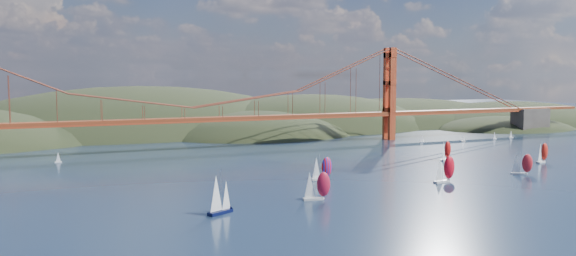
{
  "coord_description": "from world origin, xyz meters",
  "views": [
    {
      "loc": [
        -69.43,
        -105.24,
        38.73
      ],
      "look_at": [
        14.79,
        90.0,
        18.65
      ],
      "focal_mm": 35.0,
      "sensor_mm": 36.0,
      "label": 1
    }
  ],
  "objects_px": {
    "racer_0": "(316,185)",
    "racer_4": "(542,152)",
    "racer_1": "(444,169)",
    "sloop_navy": "(219,195)",
    "racer_rwb": "(321,168)",
    "racer_2": "(521,164)",
    "racer_3": "(446,150)"
  },
  "relations": [
    {
      "from": "racer_4",
      "to": "racer_rwb",
      "type": "distance_m",
      "value": 108.32
    },
    {
      "from": "racer_3",
      "to": "racer_rwb",
      "type": "xyz_separation_m",
      "value": [
        -73.48,
        -20.27,
        -0.13
      ]
    },
    {
      "from": "racer_4",
      "to": "racer_rwb",
      "type": "bearing_deg",
      "value": 159.36
    },
    {
      "from": "racer_0",
      "to": "racer_3",
      "type": "bearing_deg",
      "value": 40.33
    },
    {
      "from": "racer_0",
      "to": "racer_4",
      "type": "height_order",
      "value": "racer_0"
    },
    {
      "from": "racer_2",
      "to": "racer_3",
      "type": "distance_m",
      "value": 41.47
    },
    {
      "from": "racer_4",
      "to": "racer_1",
      "type": "bearing_deg",
      "value": 176.45
    },
    {
      "from": "racer_0",
      "to": "racer_1",
      "type": "xyz_separation_m",
      "value": [
        55.14,
        7.39,
        0.39
      ]
    },
    {
      "from": "racer_4",
      "to": "sloop_navy",
      "type": "bearing_deg",
      "value": 172.27
    },
    {
      "from": "sloop_navy",
      "to": "racer_1",
      "type": "height_order",
      "value": "sloop_navy"
    },
    {
      "from": "racer_1",
      "to": "racer_4",
      "type": "height_order",
      "value": "racer_1"
    },
    {
      "from": "racer_3",
      "to": "racer_4",
      "type": "height_order",
      "value": "racer_4"
    },
    {
      "from": "racer_1",
      "to": "racer_3",
      "type": "relative_size",
      "value": 1.1
    },
    {
      "from": "sloop_navy",
      "to": "racer_0",
      "type": "height_order",
      "value": "sloop_navy"
    },
    {
      "from": "racer_1",
      "to": "racer_3",
      "type": "bearing_deg",
      "value": 42.71
    },
    {
      "from": "racer_0",
      "to": "racer_1",
      "type": "relative_size",
      "value": 0.92
    },
    {
      "from": "racer_0",
      "to": "racer_1",
      "type": "height_order",
      "value": "racer_1"
    },
    {
      "from": "racer_3",
      "to": "racer_rwb",
      "type": "relative_size",
      "value": 1.03
    },
    {
      "from": "racer_rwb",
      "to": "racer_1",
      "type": "bearing_deg",
      "value": -28.56
    },
    {
      "from": "racer_rwb",
      "to": "sloop_navy",
      "type": "bearing_deg",
      "value": -143.41
    },
    {
      "from": "racer_2",
      "to": "racer_3",
      "type": "relative_size",
      "value": 0.94
    },
    {
      "from": "racer_0",
      "to": "racer_4",
      "type": "bearing_deg",
      "value": 23.69
    },
    {
      "from": "racer_2",
      "to": "racer_1",
      "type": "bearing_deg",
      "value": -148.11
    },
    {
      "from": "racer_1",
      "to": "racer_4",
      "type": "bearing_deg",
      "value": 8.08
    },
    {
      "from": "racer_0",
      "to": "racer_4",
      "type": "xyz_separation_m",
      "value": [
        124.93,
        27.22,
        -0.05
      ]
    },
    {
      "from": "sloop_navy",
      "to": "racer_2",
      "type": "relative_size",
      "value": 1.35
    },
    {
      "from": "racer_0",
      "to": "racer_rwb",
      "type": "relative_size",
      "value": 1.04
    },
    {
      "from": "racer_3",
      "to": "racer_0",
      "type": "bearing_deg",
      "value": -179.17
    },
    {
      "from": "racer_2",
      "to": "racer_0",
      "type": "bearing_deg",
      "value": -144.54
    },
    {
      "from": "sloop_navy",
      "to": "racer_rwb",
      "type": "relative_size",
      "value": 1.31
    },
    {
      "from": "racer_0",
      "to": "racer_3",
      "type": "distance_m",
      "value": 102.95
    },
    {
      "from": "racer_rwb",
      "to": "racer_0",
      "type": "bearing_deg",
      "value": -118.04
    }
  ]
}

